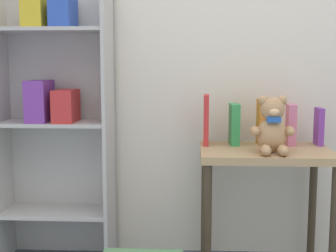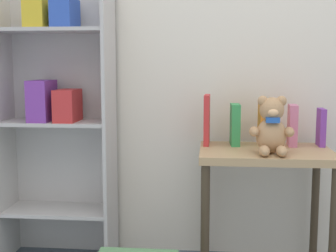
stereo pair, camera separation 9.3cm
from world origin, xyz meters
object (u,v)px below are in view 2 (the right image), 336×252
(book_standing_pink, at_px, (292,125))
(book_standing_purple, at_px, (321,127))
(book_standing_red, at_px, (207,120))
(book_standing_green, at_px, (235,125))
(teddy_bear, at_px, (272,128))
(bookshelf_side, at_px, (58,106))
(book_standing_orange, at_px, (263,122))
(display_table, at_px, (265,172))

(book_standing_pink, distance_m, book_standing_purple, 0.14)
(book_standing_red, height_order, book_standing_purple, book_standing_red)
(book_standing_red, relative_size, book_standing_pink, 1.23)
(book_standing_green, relative_size, book_standing_pink, 1.01)
(teddy_bear, bearing_deg, book_standing_purple, 39.78)
(bookshelf_side, height_order, teddy_bear, bookshelf_side)
(book_standing_pink, bearing_deg, bookshelf_side, -179.25)
(book_standing_green, distance_m, book_standing_purple, 0.42)
(bookshelf_side, bearing_deg, book_standing_purple, -1.37)
(bookshelf_side, relative_size, book_standing_green, 7.14)
(book_standing_green, bearing_deg, book_standing_pink, -2.18)
(teddy_bear, xyz_separation_m, book_standing_red, (-0.29, 0.21, 0.01))
(book_standing_orange, relative_size, book_standing_pink, 1.12)
(book_standing_purple, bearing_deg, book_standing_pink, -175.01)
(bookshelf_side, xyz_separation_m, display_table, (1.07, -0.16, -0.29))
(book_standing_red, bearing_deg, book_standing_purple, 3.30)
(display_table, distance_m, book_standing_red, 0.38)
(teddy_bear, relative_size, book_standing_pink, 1.28)
(book_standing_red, bearing_deg, bookshelf_side, 178.92)
(display_table, height_order, book_standing_red, book_standing_red)
(display_table, relative_size, book_standing_purple, 3.40)
(teddy_bear, height_order, book_standing_orange, teddy_bear)
(bookshelf_side, bearing_deg, book_standing_red, -3.20)
(display_table, xyz_separation_m, book_standing_green, (-0.14, 0.12, 0.21))
(teddy_bear, height_order, book_standing_green, teddy_bear)
(bookshelf_side, distance_m, teddy_bear, 1.11)
(display_table, distance_m, book_standing_purple, 0.37)
(display_table, xyz_separation_m, teddy_bear, (0.01, -0.09, 0.23))
(display_table, height_order, book_standing_green, book_standing_green)
(bookshelf_side, height_order, book_standing_orange, bookshelf_side)
(book_standing_green, xyz_separation_m, book_standing_orange, (0.14, 0.02, 0.01))
(teddy_bear, height_order, book_standing_purple, teddy_bear)
(book_standing_green, bearing_deg, bookshelf_side, 175.18)
(book_standing_orange, distance_m, book_standing_pink, 0.14)
(bookshelf_side, relative_size, book_standing_red, 5.86)
(book_standing_orange, relative_size, book_standing_purple, 1.23)
(display_table, relative_size, book_standing_orange, 2.77)
(display_table, xyz_separation_m, book_standing_pink, (0.14, 0.12, 0.21))
(book_standing_red, distance_m, book_standing_orange, 0.28)
(book_standing_green, bearing_deg, book_standing_purple, -0.81)
(book_standing_orange, bearing_deg, bookshelf_side, 176.63)
(display_table, relative_size, teddy_bear, 2.42)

